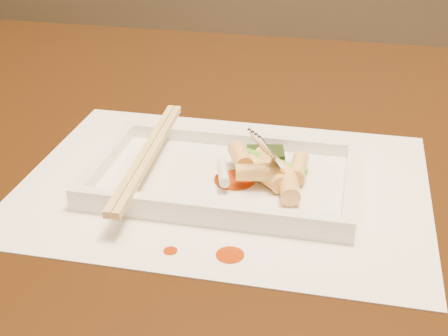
% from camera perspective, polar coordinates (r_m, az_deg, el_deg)
% --- Properties ---
extents(table, '(1.40, 0.90, 0.75)m').
position_cam_1_polar(table, '(0.75, -5.81, -5.05)').
color(table, black).
rests_on(table, ground).
extents(placemat, '(0.40, 0.30, 0.00)m').
position_cam_1_polar(placemat, '(0.62, -0.00, -1.52)').
color(placemat, white).
rests_on(placemat, table).
extents(sauce_splatter_a, '(0.02, 0.02, 0.00)m').
position_cam_1_polar(sauce_splatter_a, '(0.52, 0.55, -7.95)').
color(sauce_splatter_a, '#9D2E04').
rests_on(sauce_splatter_a, placemat).
extents(sauce_splatter_b, '(0.01, 0.01, 0.00)m').
position_cam_1_polar(sauce_splatter_b, '(0.53, -4.92, -7.55)').
color(sauce_splatter_b, '#9D2E04').
rests_on(sauce_splatter_b, placemat).
extents(plate_base, '(0.26, 0.16, 0.01)m').
position_cam_1_polar(plate_base, '(0.62, -0.00, -1.14)').
color(plate_base, white).
rests_on(plate_base, placemat).
extents(plate_rim_far, '(0.26, 0.01, 0.01)m').
position_cam_1_polar(plate_rim_far, '(0.68, 1.32, 2.69)').
color(plate_rim_far, white).
rests_on(plate_rim_far, plate_base).
extents(plate_rim_near, '(0.26, 0.01, 0.01)m').
position_cam_1_polar(plate_rim_near, '(0.55, -1.63, -3.86)').
color(plate_rim_near, white).
rests_on(plate_rim_near, plate_base).
extents(plate_rim_left, '(0.01, 0.14, 0.01)m').
position_cam_1_polar(plate_rim_left, '(0.65, -10.76, 0.87)').
color(plate_rim_left, white).
rests_on(plate_rim_left, plate_base).
extents(plate_rim_right, '(0.01, 0.14, 0.01)m').
position_cam_1_polar(plate_rim_right, '(0.60, 11.58, -1.44)').
color(plate_rim_right, white).
rests_on(plate_rim_right, plate_base).
extents(veg_piece, '(0.04, 0.04, 0.01)m').
position_cam_1_polar(veg_piece, '(0.64, 3.80, 1.15)').
color(veg_piece, black).
rests_on(veg_piece, plate_base).
extents(scallion_white, '(0.02, 0.04, 0.01)m').
position_cam_1_polar(scallion_white, '(0.60, -0.10, -0.48)').
color(scallion_white, '#EAEACC').
rests_on(scallion_white, plate_base).
extents(scallion_green, '(0.08, 0.05, 0.01)m').
position_cam_1_polar(scallion_green, '(0.62, 4.17, 0.71)').
color(scallion_green, '#44A019').
rests_on(scallion_green, plate_base).
extents(chopstick_a, '(0.02, 0.23, 0.01)m').
position_cam_1_polar(chopstick_a, '(0.63, -7.31, 1.35)').
color(chopstick_a, '#DCB86E').
rests_on(chopstick_a, plate_rim_near).
extents(chopstick_b, '(0.02, 0.23, 0.01)m').
position_cam_1_polar(chopstick_b, '(0.63, -6.62, 1.28)').
color(chopstick_b, '#DCB86E').
rests_on(chopstick_b, plate_rim_near).
extents(fork, '(0.09, 0.10, 0.14)m').
position_cam_1_polar(fork, '(0.59, 7.04, 5.58)').
color(fork, silver).
rests_on(fork, plate_base).
extents(sauce_blob_0, '(0.04, 0.04, 0.00)m').
position_cam_1_polar(sauce_blob_0, '(0.61, 0.96, -1.10)').
color(sauce_blob_0, '#9D2E04').
rests_on(sauce_blob_0, plate_base).
extents(rice_cake_0, '(0.05, 0.05, 0.02)m').
position_cam_1_polar(rice_cake_0, '(0.62, 4.51, 0.33)').
color(rice_cake_0, '#F5D172').
rests_on(rice_cake_0, plate_base).
extents(rice_cake_1, '(0.04, 0.05, 0.02)m').
position_cam_1_polar(rice_cake_1, '(0.61, 4.51, -0.44)').
color(rice_cake_1, '#F5D172').
rests_on(rice_cake_1, plate_base).
extents(rice_cake_2, '(0.04, 0.02, 0.02)m').
position_cam_1_polar(rice_cake_2, '(0.59, 3.08, -0.41)').
color(rice_cake_2, '#F5D172').
rests_on(rice_cake_2, plate_base).
extents(rice_cake_3, '(0.03, 0.04, 0.02)m').
position_cam_1_polar(rice_cake_3, '(0.58, 5.99, -1.70)').
color(rice_cake_3, '#F5D172').
rests_on(rice_cake_3, plate_base).
extents(rice_cake_4, '(0.05, 0.05, 0.02)m').
position_cam_1_polar(rice_cake_4, '(0.61, 3.60, -0.37)').
color(rice_cake_4, '#F5D172').
rests_on(rice_cake_4, plate_base).
extents(rice_cake_5, '(0.03, 0.04, 0.02)m').
position_cam_1_polar(rice_cake_5, '(0.62, 1.50, 1.04)').
color(rice_cake_5, '#F5D172').
rests_on(rice_cake_5, plate_base).
extents(rice_cake_6, '(0.02, 0.04, 0.02)m').
position_cam_1_polar(rice_cake_6, '(0.62, 6.83, 0.01)').
color(rice_cake_6, '#F5D172').
rests_on(rice_cake_6, plate_base).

